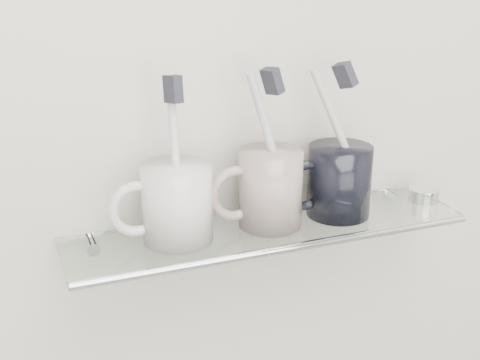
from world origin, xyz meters
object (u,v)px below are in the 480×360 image
shelf_glass (268,230)px  mug_right (339,181)px  mug_left (177,203)px  mug_center (271,189)px

shelf_glass → mug_right: size_ratio=5.49×
shelf_glass → mug_left: bearing=177.5°
mug_right → shelf_glass: bearing=178.9°
mug_center → shelf_glass: bearing=-126.8°
shelf_glass → mug_right: bearing=2.9°
shelf_glass → mug_left: (-0.11, 0.00, 0.05)m
mug_left → mug_center: (0.12, 0.00, 0.00)m
shelf_glass → mug_left: mug_left is taller
shelf_glass → mug_center: mug_center is taller
mug_left → mug_center: mug_center is taller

